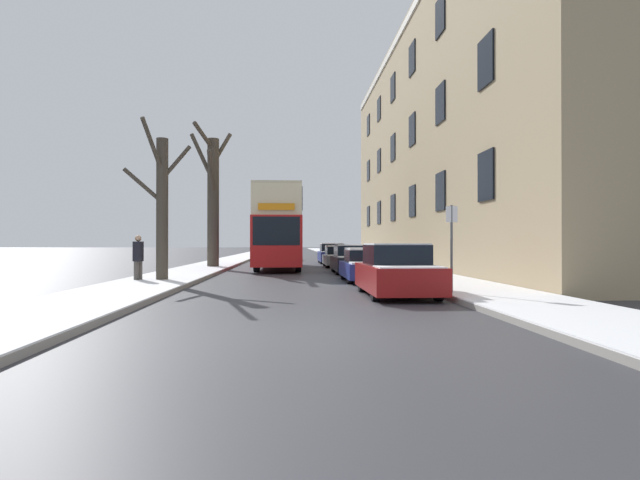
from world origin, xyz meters
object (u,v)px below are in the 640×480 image
Objects in this scene: parked_car_1 at (368,266)px; oncoming_van at (272,245)px; parked_car_0 at (397,272)px; parked_car_2 at (351,260)px; pedestrian_left_sidewalk at (138,257)px; bare_tree_left_1 at (213,197)px; bare_tree_left_0 at (162,206)px; parked_car_4 at (332,254)px; parked_car_3 at (339,257)px; street_sign_post at (452,245)px; double_decker_bus at (279,225)px.

oncoming_van reaches higher than parked_car_1.
parked_car_2 is at bearing 90.00° from parked_car_0.
bare_tree_left_1 is at bearing 19.19° from pedestrian_left_sidewalk.
bare_tree_left_1 reaches higher than oncoming_van.
bare_tree_left_0 is 10.08m from parked_car_2.
parked_car_0 reaches higher than parked_car_2.
parked_car_0 is at bearing -81.56° from oncoming_van.
oncoming_van is (2.98, 27.73, -1.55)m from bare_tree_left_0.
parked_car_0 is 22.65m from parked_car_4.
oncoming_van is at bearing 17.35° from pedestrian_left_sidewalk.
bare_tree_left_1 is at bearing 116.66° from parked_car_0.
parked_car_1 is 0.91× the size of parked_car_3.
parked_car_0 is at bearing 156.88° from street_sign_post.
parked_car_4 is 10.88m from oncoming_van.
oncoming_van is at bearing 100.65° from street_sign_post.
parked_car_4 is at bearing -0.36° from pedestrian_left_sidewalk.
parked_car_4 reaches higher than parked_car_3.
parked_car_4 is (0.00, 11.97, 0.02)m from parked_car_2.
bare_tree_left_0 reaches higher than pedestrian_left_sidewalk.
parked_car_0 is 0.90× the size of parked_car_4.
bare_tree_left_1 is 1.87× the size of parked_car_3.
oncoming_van is 28.05m from pedestrian_left_sidewalk.
bare_tree_left_0 is 0.72× the size of bare_tree_left_1.
bare_tree_left_1 is 2.07× the size of parked_car_1.
pedestrian_left_sidewalk is (-4.91, -10.50, -1.55)m from double_decker_bus.
double_decker_bus is at bearing 129.94° from parked_car_2.
parked_car_1 is at bearing 5.28° from bare_tree_left_0.
parked_car_3 is (0.00, 11.81, 0.01)m from parked_car_1.
parked_car_3 is (7.78, 12.53, -2.26)m from bare_tree_left_0.
double_decker_bus is 15.66m from parked_car_0.
bare_tree_left_0 is 1.34× the size of parked_car_3.
bare_tree_left_1 is at bearing -163.68° from parked_car_3.
oncoming_van is (-4.81, 15.20, 0.71)m from parked_car_3.
double_decker_bus is at bearing 0.09° from pedestrian_left_sidewalk.
parked_car_4 is (0.00, 17.27, 0.07)m from parked_car_1.
double_decker_bus is 2.68× the size of parked_car_0.
pedestrian_left_sidewalk is (-3.80, -27.79, -0.35)m from oncoming_van.
pedestrian_left_sidewalk is (-8.61, -12.59, 0.36)m from parked_car_3.
bare_tree_left_1 is 17.13m from parked_car_0.
double_decker_bus is at bearing 103.78° from parked_car_0.
parked_car_0 is 0.77× the size of oncoming_van.
bare_tree_left_0 is 10.41m from bare_tree_left_1.
parked_car_2 is at bearing 97.07° from street_sign_post.
double_decker_bus is at bearing 108.00° from street_sign_post.
bare_tree_left_0 is at bearing -174.72° from parked_car_1.
parked_car_1 is 27.44m from oncoming_van.
bare_tree_left_0 is 27.93m from oncoming_van.
bare_tree_left_0 is 19.72m from parked_car_4.
double_decker_bus is (4.08, 10.44, -0.35)m from bare_tree_left_0.
double_decker_bus is 8.61m from parked_car_4.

